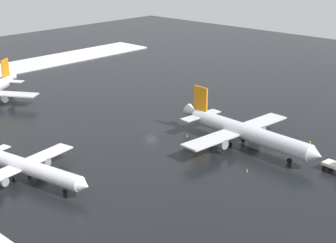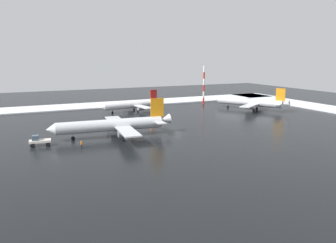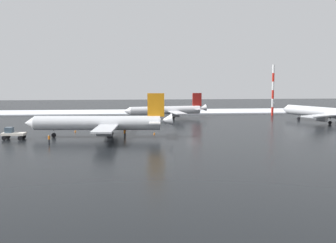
% 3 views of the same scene
% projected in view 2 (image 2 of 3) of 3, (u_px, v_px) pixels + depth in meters
% --- Properties ---
extents(ground_plane, '(240.00, 240.00, 0.00)m').
position_uv_depth(ground_plane, '(177.00, 126.00, 93.97)').
color(ground_plane, black).
extents(snow_bank_far, '(152.00, 16.00, 0.41)m').
position_uv_depth(snow_bank_far, '(125.00, 104.00, 138.43)').
color(snow_bank_far, white).
rests_on(snow_bank_far, ground_plane).
extents(airplane_distant_tail, '(31.04, 25.77, 9.21)m').
position_uv_depth(airplane_distant_tail, '(114.00, 125.00, 81.24)').
color(airplane_distant_tail, silver).
rests_on(airplane_distant_tail, ground_plane).
extents(airplane_parked_portside, '(24.92, 20.81, 7.42)m').
position_uv_depth(airplane_parked_portside, '(132.00, 105.00, 119.43)').
color(airplane_parked_portside, white).
rests_on(airplane_parked_portside, ground_plane).
extents(airplane_parked_starboard, '(22.13, 25.81, 8.60)m').
position_uv_depth(airplane_parked_starboard, '(251.00, 102.00, 123.08)').
color(airplane_parked_starboard, silver).
rests_on(airplane_parked_starboard, ground_plane).
extents(pushback_tug, '(4.82, 2.75, 2.50)m').
position_uv_depth(pushback_tug, '(39.00, 141.00, 73.15)').
color(pushback_tug, silver).
rests_on(pushback_tug, ground_plane).
extents(ground_crew_mid_apron, '(0.36, 0.36, 1.71)m').
position_uv_depth(ground_crew_mid_apron, '(81.00, 144.00, 71.46)').
color(ground_crew_mid_apron, black).
rests_on(ground_crew_mid_apron, ground_plane).
extents(ground_crew_beside_wing, '(0.36, 0.36, 1.71)m').
position_uv_depth(ground_crew_beside_wing, '(133.00, 131.00, 83.40)').
color(ground_crew_beside_wing, black).
rests_on(ground_crew_beside_wing, ground_plane).
extents(ground_crew_by_nose_gear, '(0.36, 0.36, 1.71)m').
position_uv_depth(ground_crew_by_nose_gear, '(128.00, 128.00, 86.96)').
color(ground_crew_by_nose_gear, black).
rests_on(ground_crew_by_nose_gear, ground_plane).
extents(antenna_mast, '(0.70, 0.70, 16.01)m').
position_uv_depth(antenna_mast, '(204.00, 85.00, 137.48)').
color(antenna_mast, red).
rests_on(antenna_mast, ground_plane).
extents(traffic_cone_near_nose, '(0.36, 0.36, 0.55)m').
position_uv_depth(traffic_cone_near_nose, '(82.00, 131.00, 86.63)').
color(traffic_cone_near_nose, orange).
rests_on(traffic_cone_near_nose, ground_plane).
extents(traffic_cone_mid_line, '(0.36, 0.36, 0.55)m').
position_uv_depth(traffic_cone_mid_line, '(151.00, 129.00, 89.25)').
color(traffic_cone_mid_line, orange).
rests_on(traffic_cone_mid_line, ground_plane).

